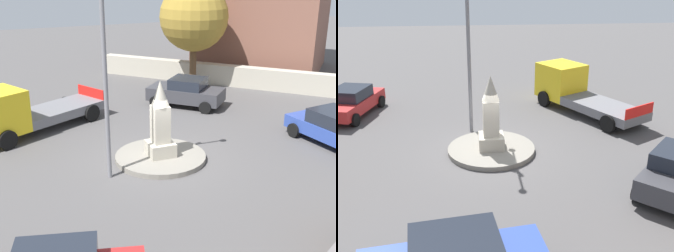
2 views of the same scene
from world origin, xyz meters
TOP-DOWN VIEW (x-y plane):
  - ground_plane at (0.00, 0.00)m, footprint 80.00×80.00m
  - traffic_island at (0.00, 0.00)m, footprint 3.59×3.59m
  - monument at (0.00, 0.00)m, footprint 1.01×1.01m
  - streetlamp at (2.26, 0.79)m, footprint 3.04×0.28m
  - car_dark_grey_waiting at (-3.77, -6.09)m, footprint 4.12×4.04m
  - truck_yellow_parked_left at (4.94, -4.77)m, footprint 6.56×4.83m
  - stone_boundary_wall at (-8.54, -8.51)m, footprint 14.05×14.09m
  - tree_near_wall at (-5.83, -9.82)m, footprint 4.16×4.16m

SIDE VIEW (x-z plane):
  - ground_plane at x=0.00m, z-range 0.00..0.00m
  - traffic_island at x=0.00m, z-range 0.00..0.20m
  - stone_boundary_wall at x=-8.54m, z-range 0.00..1.28m
  - car_dark_grey_waiting at x=-3.77m, z-range 0.01..1.57m
  - truck_yellow_parked_left at x=4.94m, z-range -0.06..2.22m
  - monument at x=0.00m, z-range 0.00..3.02m
  - tree_near_wall at x=-5.83m, z-range 1.08..7.44m
  - streetlamp at x=2.26m, z-range 0.79..8.19m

